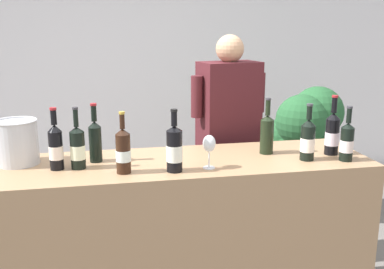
{
  "coord_description": "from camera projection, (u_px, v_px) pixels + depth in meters",
  "views": [
    {
      "loc": [
        -0.42,
        -2.4,
        1.76
      ],
      "look_at": [
        0.05,
        0.0,
        1.16
      ],
      "focal_mm": 41.92,
      "sensor_mm": 36.0,
      "label": 1
    }
  ],
  "objects": [
    {
      "name": "wine_bottle_7",
      "position": [
        95.0,
        139.0,
        2.5
      ],
      "size": [
        0.07,
        0.07,
        0.33
      ],
      "color": "black",
      "rests_on": "counter"
    },
    {
      "name": "potted_shrub",
      "position": [
        305.0,
        134.0,
        4.07
      ],
      "size": [
        0.66,
        0.61,
        1.22
      ],
      "color": "brown",
      "rests_on": "ground_plane"
    },
    {
      "name": "wine_bottle_3",
      "position": [
        347.0,
        142.0,
        2.52
      ],
      "size": [
        0.08,
        0.08,
        0.31
      ],
      "color": "black",
      "rests_on": "counter"
    },
    {
      "name": "person_server",
      "position": [
        228.0,
        158.0,
        3.21
      ],
      "size": [
        0.56,
        0.32,
        1.7
      ],
      "color": "black",
      "rests_on": "ground_plane"
    },
    {
      "name": "counter",
      "position": [
        184.0,
        242.0,
        2.67
      ],
      "size": [
        2.14,
        0.63,
        1.01
      ],
      "primitive_type": "cube",
      "color": "#9E7A56",
      "rests_on": "ground_plane"
    },
    {
      "name": "wine_bottle_5",
      "position": [
        308.0,
        140.0,
        2.53
      ],
      "size": [
        0.08,
        0.08,
        0.32
      ],
      "color": "black",
      "rests_on": "counter"
    },
    {
      "name": "wine_glass",
      "position": [
        209.0,
        145.0,
        2.38
      ],
      "size": [
        0.07,
        0.07,
        0.18
      ],
      "color": "silver",
      "rests_on": "counter"
    },
    {
      "name": "ice_bucket",
      "position": [
        17.0,
        142.0,
        2.46
      ],
      "size": [
        0.23,
        0.23,
        0.25
      ],
      "color": "silver",
      "rests_on": "counter"
    },
    {
      "name": "wine_bottle_0",
      "position": [
        332.0,
        133.0,
        2.64
      ],
      "size": [
        0.08,
        0.08,
        0.35
      ],
      "color": "black",
      "rests_on": "counter"
    },
    {
      "name": "wine_bottle_6",
      "position": [
        267.0,
        133.0,
        2.66
      ],
      "size": [
        0.08,
        0.08,
        0.33
      ],
      "color": "black",
      "rests_on": "counter"
    },
    {
      "name": "wine_bottle_8",
      "position": [
        56.0,
        147.0,
        2.36
      ],
      "size": [
        0.07,
        0.07,
        0.33
      ],
      "color": "black",
      "rests_on": "counter"
    },
    {
      "name": "wine_bottle_1",
      "position": [
        174.0,
        149.0,
        2.33
      ],
      "size": [
        0.08,
        0.08,
        0.33
      ],
      "color": "black",
      "rests_on": "counter"
    },
    {
      "name": "wall_back",
      "position": [
        142.0,
        58.0,
        4.93
      ],
      "size": [
        8.0,
        0.1,
        2.8
      ],
      "primitive_type": "cube",
      "color": "white",
      "rests_on": "ground_plane"
    },
    {
      "name": "wine_bottle_2",
      "position": [
        123.0,
        151.0,
        2.31
      ],
      "size": [
        0.08,
        0.08,
        0.32
      ],
      "color": "black",
      "rests_on": "counter"
    },
    {
      "name": "wine_bottle_4",
      "position": [
        78.0,
        148.0,
        2.38
      ],
      "size": [
        0.08,
        0.08,
        0.33
      ],
      "color": "black",
      "rests_on": "counter"
    }
  ]
}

